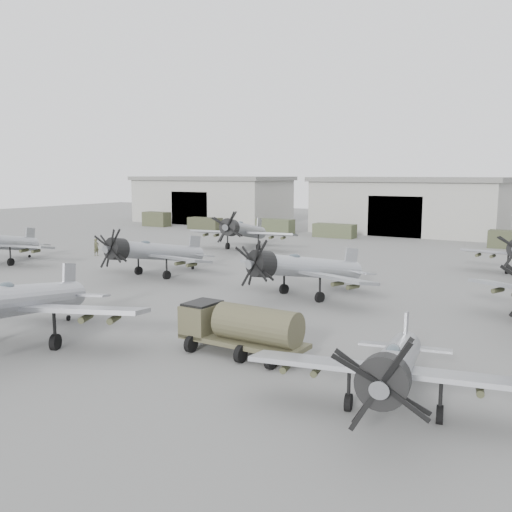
# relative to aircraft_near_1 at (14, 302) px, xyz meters

# --- Properties ---
(ground) EXTENTS (220.00, 220.00, 0.00)m
(ground) POSITION_rel_aircraft_near_1_xyz_m (-0.25, 8.12, -2.54)
(ground) COLOR slate
(ground) RESTS_ON ground
(hangar_left) EXTENTS (29.00, 14.80, 8.70)m
(hangar_left) POSITION_rel_aircraft_near_1_xyz_m (-38.25, 70.08, 1.83)
(hangar_left) COLOR #9A9990
(hangar_left) RESTS_ON ground
(hangar_center) EXTENTS (29.00, 14.80, 8.70)m
(hangar_center) POSITION_rel_aircraft_near_1_xyz_m (-0.25, 70.08, 1.83)
(hangar_center) COLOR #9A9990
(hangar_center) RESTS_ON ground
(support_truck_0) EXTENTS (4.98, 2.20, 2.53)m
(support_truck_0) POSITION_rel_aircraft_near_1_xyz_m (-41.62, 58.12, -1.28)
(support_truck_0) COLOR #3C3F29
(support_truck_0) RESTS_ON ground
(support_truck_1) EXTENTS (5.87, 2.20, 1.96)m
(support_truck_1) POSITION_rel_aircraft_near_1_xyz_m (-30.96, 58.12, -1.56)
(support_truck_1) COLOR #363825
(support_truck_1) RESTS_ON ground
(support_truck_2) EXTENTS (5.89, 2.20, 2.28)m
(support_truck_2) POSITION_rel_aircraft_near_1_xyz_m (-17.44, 58.12, -1.40)
(support_truck_2) COLOR #41482F
(support_truck_2) RESTS_ON ground
(support_truck_3) EXTENTS (6.16, 2.20, 1.99)m
(support_truck_3) POSITION_rel_aircraft_near_1_xyz_m (-7.47, 58.12, -1.55)
(support_truck_3) COLOR #434A30
(support_truck_3) RESTS_ON ground
(support_truck_5) EXTENTS (4.94, 2.20, 2.23)m
(support_truck_5) POSITION_rel_aircraft_near_1_xyz_m (16.16, 58.12, -1.43)
(support_truck_5) COLOR #393D28
(support_truck_5) RESTS_ON ground
(aircraft_near_1) EXTENTS (13.68, 12.39, 5.58)m
(aircraft_near_1) POSITION_rel_aircraft_near_1_xyz_m (0.00, 0.00, 0.00)
(aircraft_near_1) COLOR #999BA2
(aircraft_near_1) RESTS_ON ground
(aircraft_near_2) EXTENTS (11.43, 10.29, 4.54)m
(aircraft_near_2) POSITION_rel_aircraft_near_1_xyz_m (19.82, 2.04, -0.48)
(aircraft_near_2) COLOR gray
(aircraft_near_2) RESTS_ON ground
(aircraft_mid_1) EXTENTS (12.60, 11.34, 5.01)m
(aircraft_mid_1) POSITION_rel_aircraft_near_1_xyz_m (-8.38, 19.82, -0.26)
(aircraft_mid_1) COLOR gray
(aircraft_mid_1) RESTS_ON ground
(aircraft_mid_2) EXTENTS (12.64, 11.38, 5.07)m
(aircraft_mid_2) POSITION_rel_aircraft_near_1_xyz_m (7.08, 19.03, -0.23)
(aircraft_mid_2) COLOR #9FA2A7
(aircraft_mid_2) RESTS_ON ground
(aircraft_far_0) EXTENTS (13.46, 12.12, 5.34)m
(aircraft_far_0) POSITION_rel_aircraft_near_1_xyz_m (-11.35, 39.46, -0.11)
(aircraft_far_0) COLOR gray
(aircraft_far_0) RESTS_ON ground
(fuel_tanker) EXTENTS (6.83, 3.05, 2.62)m
(fuel_tanker) POSITION_rel_aircraft_near_1_xyz_m (10.70, 5.47, -1.03)
(fuel_tanker) COLOR #48452F
(fuel_tanker) RESTS_ON ground
(tug_trailer) EXTENTS (7.02, 2.79, 1.39)m
(tug_trailer) POSITION_rel_aircraft_near_1_xyz_m (-22.10, 30.31, -2.02)
(tug_trailer) COLOR #41442C
(tug_trailer) RESTS_ON ground
(ground_crew) EXTENTS (0.49, 0.72, 1.94)m
(ground_crew) POSITION_rel_aircraft_near_1_xyz_m (-22.85, 26.73, -1.57)
(ground_crew) COLOR #48492F
(ground_crew) RESTS_ON ground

